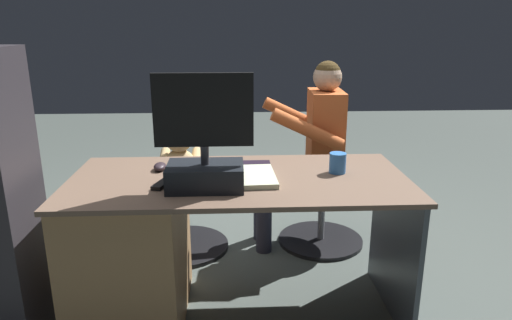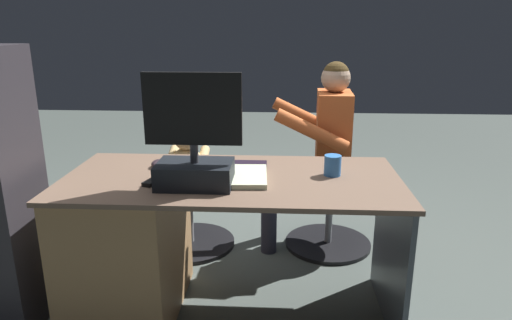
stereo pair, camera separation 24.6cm
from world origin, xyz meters
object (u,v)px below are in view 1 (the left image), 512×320
(computer_mouse, at_px, (160,167))
(keyboard, at_px, (228,167))
(monitor, at_px, (205,156))
(teddy_bear, at_px, (180,156))
(cup, at_px, (338,163))
(person, at_px, (311,143))
(office_chair_teddy, at_px, (182,213))
(visitor_chair, at_px, (322,205))
(tv_remote, at_px, (163,183))
(desk, at_px, (152,245))

(computer_mouse, bearing_deg, keyboard, -178.37)
(monitor, bearing_deg, keyboard, -109.40)
(monitor, relative_size, teddy_bear, 1.35)
(cup, relative_size, person, 0.08)
(office_chair_teddy, distance_m, visitor_chair, 0.90)
(keyboard, bearing_deg, visitor_chair, -134.87)
(computer_mouse, bearing_deg, cup, 174.49)
(computer_mouse, height_order, cup, cup)
(person, bearing_deg, tv_remote, 46.28)
(monitor, bearing_deg, office_chair_teddy, -75.88)
(desk, relative_size, tv_remote, 10.43)
(computer_mouse, height_order, tv_remote, computer_mouse)
(monitor, height_order, visitor_chair, monitor)
(computer_mouse, bearing_deg, desk, 73.33)
(tv_remote, height_order, visitor_chair, tv_remote)
(monitor, relative_size, cup, 5.10)
(desk, height_order, keyboard, keyboard)
(monitor, xyz_separation_m, office_chair_teddy, (0.21, -0.83, -0.61))
(desk, xyz_separation_m, visitor_chair, (-0.97, -0.74, -0.12))
(desk, bearing_deg, office_chair_teddy, -95.51)
(computer_mouse, xyz_separation_m, person, (-0.84, -0.61, -0.05))
(cup, bearing_deg, desk, 3.21)
(monitor, bearing_deg, teddy_bear, -76.09)
(desk, xyz_separation_m, tv_remote, (-0.09, 0.09, 0.34))
(teddy_bear, bearing_deg, keyboard, 117.82)
(keyboard, xyz_separation_m, visitor_chair, (-0.60, -0.60, -0.46))
(visitor_chair, xyz_separation_m, person, (0.09, 0.00, 0.42))
(desk, bearing_deg, keyboard, -159.02)
(monitor, relative_size, tv_remote, 3.29)
(monitor, bearing_deg, computer_mouse, -47.54)
(computer_mouse, height_order, person, person)
(tv_remote, bearing_deg, computer_mouse, -60.14)
(visitor_chair, bearing_deg, tv_remote, 43.35)
(tv_remote, distance_m, office_chair_teddy, 0.92)
(cup, xyz_separation_m, tv_remote, (0.81, 0.14, -0.04))
(keyboard, distance_m, person, 0.78)
(keyboard, xyz_separation_m, office_chair_teddy, (0.30, -0.56, -0.48))
(person, bearing_deg, desk, 40.06)
(keyboard, xyz_separation_m, tv_remote, (0.28, 0.23, -0.00))
(keyboard, relative_size, office_chair_teddy, 0.73)
(computer_mouse, relative_size, cup, 0.99)
(computer_mouse, xyz_separation_m, cup, (-0.85, 0.08, 0.03))
(visitor_chair, bearing_deg, cup, 83.80)
(cup, relative_size, teddy_bear, 0.26)
(cup, bearing_deg, visitor_chair, -96.20)
(monitor, relative_size, office_chair_teddy, 0.86)
(computer_mouse, xyz_separation_m, tv_remote, (-0.05, 0.22, -0.01))
(desk, xyz_separation_m, computer_mouse, (-0.04, -0.13, 0.35))
(office_chair_teddy, height_order, visitor_chair, same)
(person, bearing_deg, monitor, 55.09)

